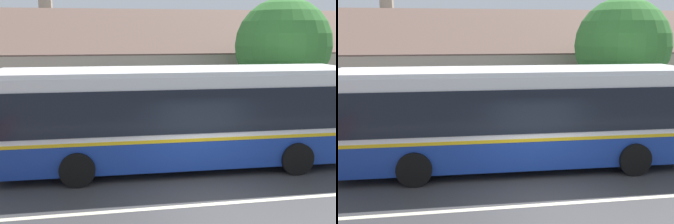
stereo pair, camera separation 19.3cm
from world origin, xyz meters
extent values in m
plane|color=#38383A|center=(0.00, 0.00, 0.00)|extent=(300.00, 300.00, 0.00)
cube|color=gray|center=(0.00, 6.00, 0.07)|extent=(60.00, 3.00, 0.15)
cube|color=beige|center=(0.00, 0.00, 0.00)|extent=(60.00, 0.16, 0.01)
cube|color=tan|center=(0.88, 13.97, 1.62)|extent=(24.73, 10.07, 3.23)
cube|color=brown|center=(0.88, 11.45, 4.39)|extent=(25.33, 5.10, 2.46)
cube|color=brown|center=(0.88, 16.49, 4.39)|extent=(25.33, 5.10, 2.46)
cube|color=tan|center=(-5.92, 14.98, 6.05)|extent=(0.70, 0.70, 1.20)
cube|color=black|center=(-2.01, 8.90, 1.78)|extent=(1.10, 0.06, 1.30)
cube|color=black|center=(3.76, 8.90, 1.78)|extent=(1.10, 0.06, 1.30)
cube|color=#4C3323|center=(4.59, 8.90, 1.05)|extent=(1.00, 0.06, 2.10)
cube|color=navy|center=(-0.36, 2.90, 0.72)|extent=(11.25, 2.69, 0.90)
cube|color=gold|center=(-0.36, 2.90, 1.22)|extent=(11.27, 2.71, 0.10)
cube|color=white|center=(-0.36, 2.90, 2.17)|extent=(11.25, 2.69, 1.78)
cube|color=white|center=(-0.36, 2.90, 3.12)|extent=(11.02, 2.56, 0.12)
cube|color=black|center=(-0.33, 4.16, 2.07)|extent=(10.31, 0.20, 1.28)
cube|color=black|center=(-0.38, 1.64, 2.07)|extent=(10.31, 0.20, 1.28)
cube|color=#192D99|center=(-1.74, 4.19, 0.72)|extent=(3.14, 0.08, 0.63)
cube|color=black|center=(4.04, 4.10, 1.49)|extent=(0.90, 0.04, 2.43)
cylinder|color=black|center=(3.14, 4.09, 0.50)|extent=(1.00, 0.30, 1.00)
cylinder|color=black|center=(3.10, 1.59, 0.50)|extent=(1.00, 0.30, 1.00)
cylinder|color=black|center=(-3.42, 4.20, 0.50)|extent=(1.00, 0.30, 1.00)
cylinder|color=black|center=(-3.46, 1.70, 0.50)|extent=(1.00, 0.30, 1.00)
cube|color=brown|center=(-5.98, 5.89, 0.60)|extent=(1.66, 0.10, 0.04)
cube|color=brown|center=(-5.98, 5.74, 0.60)|extent=(1.66, 0.10, 0.04)
cube|color=brown|center=(-5.98, 5.60, 0.60)|extent=(1.66, 0.10, 0.04)
cube|color=brown|center=(-5.98, 5.47, 0.90)|extent=(1.66, 0.04, 0.10)
cube|color=brown|center=(-5.98, 5.47, 1.04)|extent=(1.66, 0.04, 0.10)
cube|color=black|center=(-5.32, 5.74, 0.38)|extent=(0.08, 0.43, 0.45)
cylinder|color=#4C3828|center=(4.96, 6.81, 1.21)|extent=(0.38, 0.38, 2.41)
sphere|color=#387A33|center=(4.96, 6.81, 3.73)|extent=(4.04, 4.04, 4.04)
sphere|color=#387A33|center=(5.43, 6.96, 3.12)|extent=(2.98, 2.98, 2.98)
camera|label=1|loc=(-2.57, -8.50, 4.27)|focal=40.00mm
camera|label=2|loc=(-2.38, -8.53, 4.27)|focal=40.00mm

